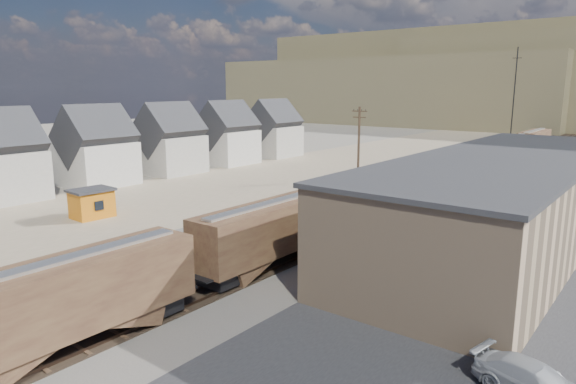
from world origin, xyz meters
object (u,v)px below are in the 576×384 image
Objects in this scene: freight_train at (411,182)px; utility_pole_north at (359,142)px; parked_car_silver at (534,382)px; maintenance_shed at (92,203)px.

utility_pole_north is (-12.30, 10.31, 2.50)m from freight_train.
utility_pole_north is at bearing 50.64° from parked_car_silver.
freight_train reaches higher than maintenance_shed.
parked_car_silver is (30.82, -38.64, -4.58)m from utility_pole_north.
freight_train reaches higher than parked_car_silver.
maintenance_shed reaches higher than parked_car_silver.
maintenance_shed is 41.62m from parked_car_silver.
maintenance_shed is at bearing -107.47° from utility_pole_north.
parked_car_silver is at bearing -51.42° from utility_pole_north.
utility_pole_north reaches higher than freight_train.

